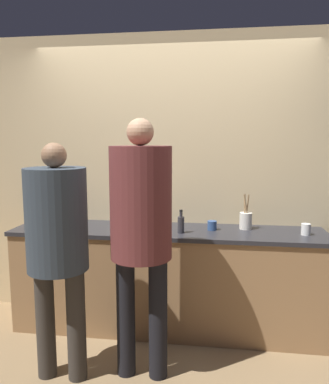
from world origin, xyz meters
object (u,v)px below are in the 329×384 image
utensil_crock (246,220)px  fruit_bowl (137,222)px  person_center (141,221)px  cup_white (306,229)px  person_left (57,237)px  bottle_red (63,215)px  cup_blue (212,225)px  bottle_dark (181,224)px

utensil_crock → fruit_bowl: bearing=-173.2°
person_center → cup_white: bearing=28.4°
person_left → bottle_red: 0.99m
person_left → utensil_crock: 1.59m
person_center → bottle_red: person_center is taller
person_center → cup_white: (1.22, 0.66, -0.17)m
person_center → cup_blue: bearing=57.2°
cup_white → cup_blue: bearing=175.0°
bottle_red → bottle_dark: size_ratio=1.00×
person_left → cup_white: person_left is taller
cup_white → bottle_dark: bearing=-175.8°
bottle_red → fruit_bowl: bearing=-10.6°
bottle_dark → bottle_red: bearing=168.0°
bottle_red → bottle_dark: (1.12, -0.24, 0.00)m
utensil_crock → bottle_red: 1.66m
fruit_bowl → utensil_crock: (0.93, 0.11, 0.02)m
utensil_crock → bottle_dark: 0.58m
fruit_bowl → bottle_red: size_ratio=1.75×
cup_blue → bottle_dark: bearing=-151.2°
person_left → bottle_red: bearing=110.8°
bottle_red → cup_blue: bottle_red is taller
person_center → utensil_crock: 1.11m
utensil_crock → bottle_red: size_ratio=1.57×
fruit_bowl → cup_white: bearing=-1.2°
utensil_crock → cup_blue: (-0.29, -0.07, -0.04)m
bottle_dark → cup_white: (1.01, 0.07, -0.03)m
utensil_crock → cup_white: 0.49m
utensil_crock → bottle_dark: bearing=-158.4°
person_left → fruit_bowl: 0.87m
fruit_bowl → cup_blue: (0.65, 0.04, -0.02)m
person_left → person_center: (0.55, 0.10, 0.10)m
bottle_red → cup_white: bearing=-4.4°
cup_blue → utensil_crock: bearing=14.6°
person_center → cup_blue: (0.47, 0.73, -0.18)m
bottle_dark → cup_white: bearing=4.2°
person_center → cup_white: size_ratio=19.44×
fruit_bowl → bottle_dark: bottle_dark is taller
cup_white → utensil_crock: bearing=163.3°
utensil_crock → person_left: bearing=-145.4°
cup_white → cup_blue: (-0.75, 0.07, -0.01)m
fruit_bowl → person_center: bearing=-75.3°
fruit_bowl → cup_blue: bearing=3.3°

